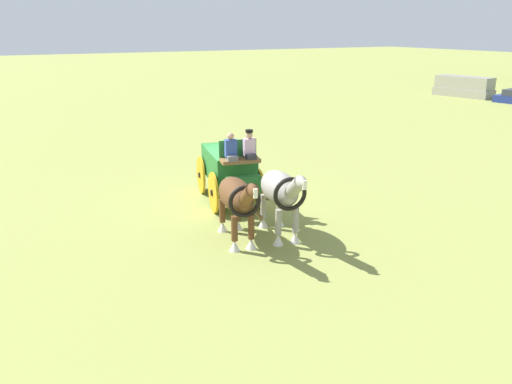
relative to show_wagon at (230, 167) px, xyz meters
name	(u,v)px	position (x,y,z in m)	size (l,w,h in m)	color
ground_plane	(229,200)	(-0.16, 0.04, -1.25)	(220.00, 220.00, 0.00)	olive
show_wagon	(230,167)	(0.00, 0.00, 0.00)	(5.83, 2.38, 2.83)	#236B2D
draft_horse_near	(281,191)	(3.62, -0.12, 0.15)	(3.03, 1.35, 2.28)	#9E998E
draft_horse_off	(237,198)	(3.35, -1.40, 0.08)	(3.13, 1.31, 2.19)	brown
parked_vehicle_a	(464,87)	(-15.78, 30.75, -0.40)	(5.30, 2.77, 1.76)	gray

